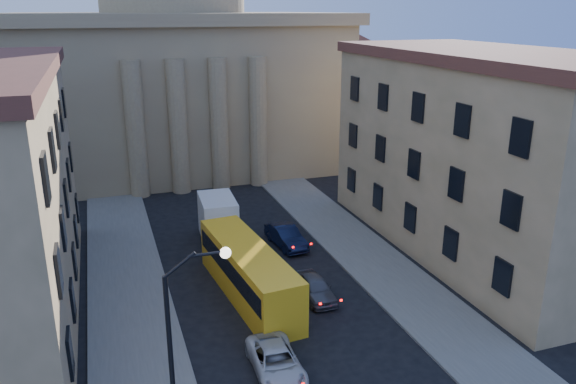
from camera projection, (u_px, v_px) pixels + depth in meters
sidewalk_left at (134, 330)px, 31.74m from camera, size 5.00×60.00×0.15m
sidewalk_right at (400, 284)px, 36.97m from camera, size 5.00×60.00×0.15m
church at (177, 59)px, 64.41m from camera, size 68.02×28.76×36.60m
building_right at (481, 152)px, 40.90m from camera, size 11.60×26.60×14.70m
street_lamp at (183, 338)px, 21.60m from camera, size 2.62×0.44×8.83m
car_left_mid at (276, 362)px, 27.81m from camera, size 2.45×4.99×1.36m
car_right_far at (315, 287)px, 35.20m from camera, size 1.74×4.22×1.43m
car_right_distant at (286, 236)px, 42.93m from camera, size 2.20×4.97×1.59m
city_bus at (248, 271)px, 35.10m from camera, size 3.79×11.90×3.30m
box_truck at (220, 225)px, 42.81m from camera, size 2.92×6.62×3.56m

